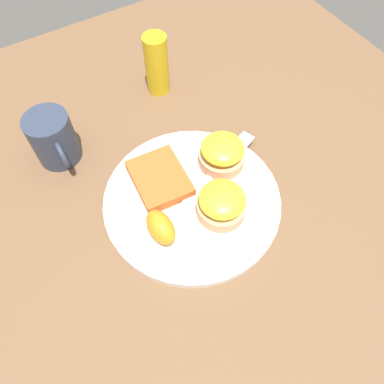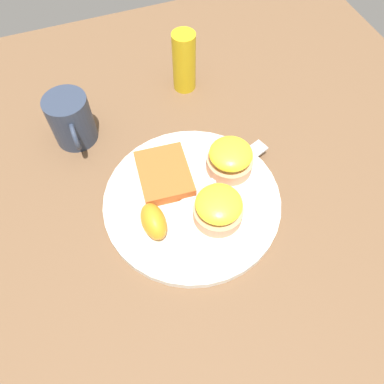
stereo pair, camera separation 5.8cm
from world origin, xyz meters
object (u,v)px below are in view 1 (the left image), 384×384
(orange_wedge, at_px, (161,227))
(sandwich_benedict_right, at_px, (222,153))
(sandwich_benedict_left, at_px, (222,203))
(cup, at_px, (54,139))
(condiment_bottle, at_px, (157,65))
(fork, at_px, (222,164))
(hashbrown_patty, at_px, (160,179))

(orange_wedge, bearing_deg, sandwich_benedict_right, 113.32)
(sandwich_benedict_left, distance_m, cup, 0.30)
(sandwich_benedict_left, distance_m, condiment_bottle, 0.31)
(fork, relative_size, condiment_bottle, 1.56)
(orange_wedge, xyz_separation_m, cup, (-0.23, -0.08, 0.01))
(sandwich_benedict_right, xyz_separation_m, cup, (-0.17, -0.23, 0.01))
(sandwich_benedict_left, relative_size, condiment_bottle, 0.65)
(orange_wedge, bearing_deg, sandwich_benedict_left, 81.77)
(fork, bearing_deg, orange_wedge, -68.13)
(orange_wedge, height_order, cup, cup)
(hashbrown_patty, bearing_deg, sandwich_benedict_left, 29.33)
(sandwich_benedict_left, relative_size, fork, 0.41)
(cup, bearing_deg, hashbrown_patty, 38.75)
(hashbrown_patty, height_order, orange_wedge, orange_wedge)
(hashbrown_patty, bearing_deg, sandwich_benedict_right, 80.33)
(hashbrown_patty, distance_m, orange_wedge, 0.09)
(sandwich_benedict_right, relative_size, orange_wedge, 1.28)
(cup, relative_size, condiment_bottle, 0.88)
(orange_wedge, relative_size, fork, 0.32)
(orange_wedge, bearing_deg, fork, 111.87)
(cup, height_order, condiment_bottle, condiment_bottle)
(hashbrown_patty, relative_size, fork, 0.55)
(sandwich_benedict_left, xyz_separation_m, fork, (-0.07, 0.05, -0.02))
(sandwich_benedict_right, bearing_deg, hashbrown_patty, -99.67)
(condiment_bottle, bearing_deg, sandwich_benedict_left, -10.11)
(hashbrown_patty, xyz_separation_m, fork, (0.02, 0.11, -0.01))
(sandwich_benedict_left, distance_m, fork, 0.09)
(sandwich_benedict_left, bearing_deg, condiment_bottle, 169.89)
(sandwich_benedict_left, bearing_deg, orange_wedge, -98.23)
(cup, bearing_deg, sandwich_benedict_right, 53.74)
(sandwich_benedict_right, relative_size, cup, 0.74)
(fork, relative_size, cup, 1.78)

